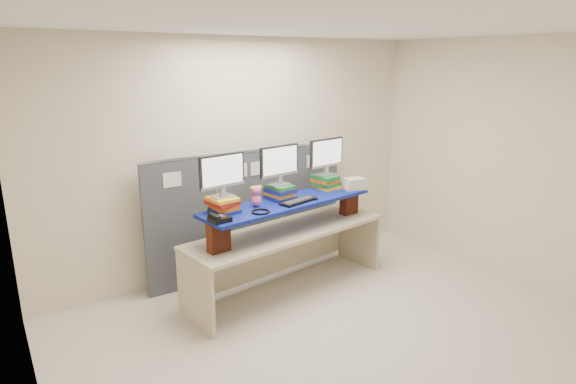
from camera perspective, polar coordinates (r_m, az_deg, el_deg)
room at (r=4.20m, az=7.11°, el=-0.30°), size 5.00×4.00×2.80m
cubicle_partition at (r=5.79m, az=-4.47°, el=-2.36°), size 2.60×0.06×1.53m
desk at (r=5.35m, az=0.00°, el=-5.91°), size 2.47×1.01×0.73m
brick_pier_left at (r=4.70m, az=-8.24°, el=-5.35°), size 0.22×0.14×0.29m
brick_pier_right at (r=5.84m, az=7.24°, el=-1.21°), size 0.22×0.14×0.29m
blue_board at (r=5.21m, az=0.00°, el=-1.26°), size 2.09×0.77×0.04m
book_stack_left at (r=4.85m, az=-7.70°, el=-1.45°), size 0.29×0.34×0.15m
book_stack_center at (r=5.25m, az=-0.95°, el=-0.03°), size 0.29×0.33×0.16m
book_stack_right at (r=5.72m, az=4.51°, el=1.21°), size 0.29×0.32×0.16m
monitor_left at (r=4.76m, az=-7.82°, el=2.25°), size 0.50×0.17×0.44m
monitor_center at (r=5.18m, az=-1.05°, el=3.49°), size 0.50×0.17×0.44m
monitor_right at (r=5.65m, az=4.57°, el=4.44°), size 0.50×0.17×0.44m
keyboard at (r=5.15m, az=1.24°, el=-1.07°), size 0.48×0.26×0.03m
mouse at (r=5.27m, az=3.17°, el=-0.69°), size 0.07×0.11×0.03m
desk_phone at (r=4.58m, az=-8.19°, el=-3.14°), size 0.20×0.18×0.08m
headset at (r=4.81m, az=-3.26°, el=-2.32°), size 0.21×0.21×0.02m
plush_toy at (r=4.99m, az=-3.79°, el=-0.45°), size 0.13×0.10×0.22m
binder_stack at (r=5.75m, az=7.90°, el=0.97°), size 0.30×0.27×0.13m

